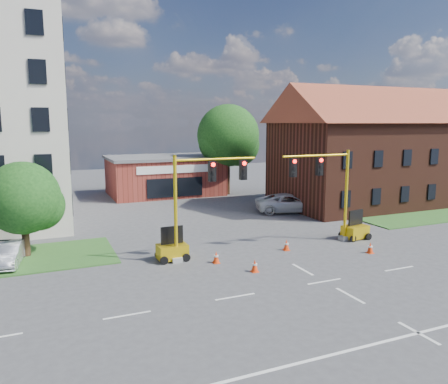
% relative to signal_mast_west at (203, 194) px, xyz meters
% --- Properties ---
extents(ground, '(120.00, 120.00, 0.00)m').
position_rel_signal_mast_west_xyz_m(ground, '(4.36, -6.00, -3.92)').
color(ground, '#414143').
rests_on(ground, ground).
extents(grass_verge_ne, '(14.00, 4.00, 0.08)m').
position_rel_signal_mast_west_xyz_m(grass_verge_ne, '(22.36, 3.00, -3.88)').
color(grass_verge_ne, '#2D5A22').
rests_on(grass_verge_ne, ground).
extents(lane_markings, '(60.00, 36.00, 0.01)m').
position_rel_signal_mast_west_xyz_m(lane_markings, '(4.36, -9.00, -3.91)').
color(lane_markings, silver).
rests_on(lane_markings, ground).
extents(brick_shop, '(12.40, 8.40, 4.30)m').
position_rel_signal_mast_west_xyz_m(brick_shop, '(4.36, 23.99, -1.76)').
color(brick_shop, maroon).
rests_on(brick_shop, ground).
extents(townhouse_row, '(21.00, 11.00, 11.50)m').
position_rel_signal_mast_west_xyz_m(townhouse_row, '(22.36, 10.00, 2.01)').
color(townhouse_row, '#462015').
rests_on(townhouse_row, ground).
extents(tree_large, '(7.21, 6.87, 10.02)m').
position_rel_signal_mast_west_xyz_m(tree_large, '(11.21, 21.08, 2.38)').
color(tree_large, '#331F12').
rests_on(tree_large, ground).
extents(tree_nw_front, '(4.54, 4.32, 5.76)m').
position_rel_signal_mast_west_xyz_m(tree_nw_front, '(-9.42, 4.58, -0.47)').
color(tree_nw_front, '#331F12').
rests_on(tree_nw_front, ground).
extents(signal_mast_west, '(5.30, 0.60, 6.20)m').
position_rel_signal_mast_west_xyz_m(signal_mast_west, '(0.00, 0.00, 0.00)').
color(signal_mast_west, gray).
rests_on(signal_mast_west, ground).
extents(signal_mast_east, '(5.30, 0.60, 6.20)m').
position_rel_signal_mast_west_xyz_m(signal_mast_east, '(8.71, 0.00, 0.00)').
color(signal_mast_east, gray).
rests_on(signal_mast_east, ground).
extents(trailer_west, '(1.73, 1.18, 1.95)m').
position_rel_signal_mast_west_xyz_m(trailer_west, '(-1.76, 0.44, -3.31)').
color(trailer_west, gold).
rests_on(trailer_west, ground).
extents(trailer_east, '(1.88, 1.42, 1.95)m').
position_rel_signal_mast_west_xyz_m(trailer_east, '(11.27, 0.00, -3.31)').
color(trailer_east, gold).
rests_on(trailer_east, ground).
extents(cone_a, '(0.40, 0.40, 0.70)m').
position_rel_signal_mast_west_xyz_m(cone_a, '(1.75, -3.30, -3.58)').
color(cone_a, '#F33A0C').
rests_on(cone_a, ground).
extents(cone_b, '(0.40, 0.40, 0.70)m').
position_rel_signal_mast_west_xyz_m(cone_b, '(0.40, -1.08, -3.58)').
color(cone_b, '#F33A0C').
rests_on(cone_b, ground).
extents(cone_c, '(0.40, 0.40, 0.70)m').
position_rel_signal_mast_west_xyz_m(cone_c, '(9.90, -3.07, -3.58)').
color(cone_c, '#F33A0C').
rests_on(cone_c, ground).
extents(cone_d, '(0.40, 0.40, 0.70)m').
position_rel_signal_mast_west_xyz_m(cone_d, '(5.45, -0.49, -3.58)').
color(cone_d, '#F33A0C').
rests_on(cone_d, ground).
extents(pickup_white, '(6.53, 4.35, 1.67)m').
position_rel_signal_mast_west_xyz_m(pickup_white, '(11.92, 9.71, -3.09)').
color(pickup_white, white).
rests_on(pickup_white, ground).
extents(sedan_silver_front, '(1.94, 4.11, 1.30)m').
position_rel_signal_mast_west_xyz_m(sedan_silver_front, '(-10.56, 3.29, -3.27)').
color(sedan_silver_front, '#A7A9AF').
rests_on(sedan_silver_front, ground).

